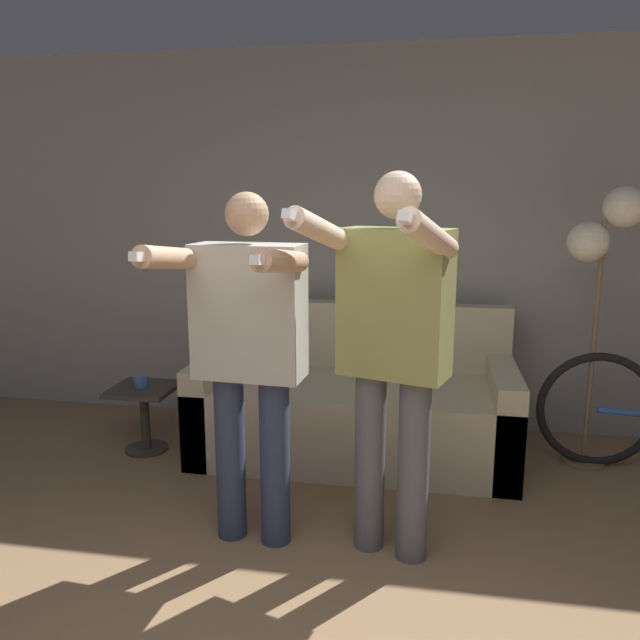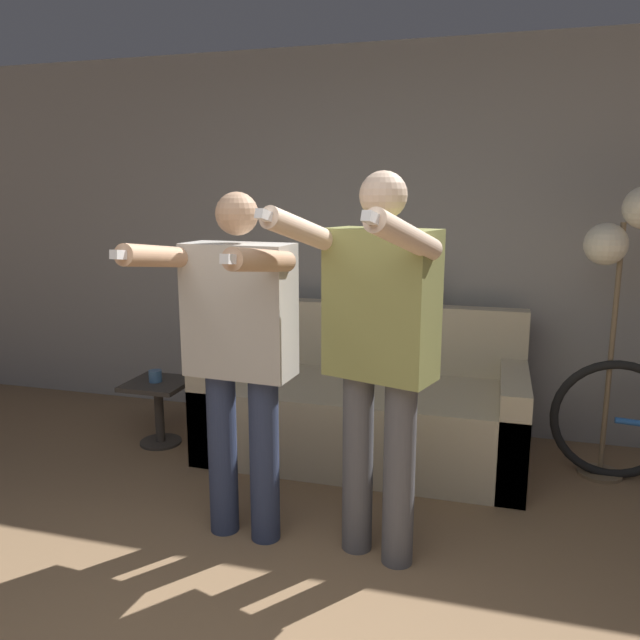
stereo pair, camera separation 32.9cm
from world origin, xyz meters
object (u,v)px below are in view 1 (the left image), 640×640
cat (389,290)px  floor_lamp (604,242)px  side_table (144,405)px  person_right (393,341)px  person_left (248,346)px  couch (355,408)px  cup (141,381)px

cat → floor_lamp: (1.24, -0.27, 0.35)m
side_table → person_right: bearing=-29.2°
side_table → cat: bearing=20.1°
person_right → floor_lamp: (1.13, 1.19, 0.35)m
person_left → side_table: (-0.98, 0.91, -0.66)m
couch → cup: bearing=-171.0°
floor_lamp → cup: 2.92m
couch → person_left: bearing=-107.5°
cup → floor_lamp: bearing=6.0°
person_right → cat: 1.47m
person_left → side_table: person_left is taller
floor_lamp → person_right: bearing=-133.4°
floor_lamp → side_table: (-2.75, -0.28, -1.06)m
person_right → floor_lamp: bearing=64.0°
person_right → cup: (-1.64, 0.90, -0.54)m
person_right → cup: size_ratio=20.34×
person_left → cup: (-0.99, 0.91, -0.50)m
couch → cat: cat is taller
person_left → side_table: size_ratio=3.85×
couch → floor_lamp: bearing=3.0°
side_table → cup: size_ratio=5.02×
side_table → cup: cup is taller
couch → person_right: person_right is taller
person_left → floor_lamp: size_ratio=0.98×
cup → side_table: bearing=16.9°
cat → side_table: bearing=-159.9°
cat → couch: bearing=-117.6°
person_left → cat: person_left is taller
person_right → cat: size_ratio=3.74×
cat → cup: 1.71m
couch → person_left: person_left is taller
couch → cup: 1.37m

